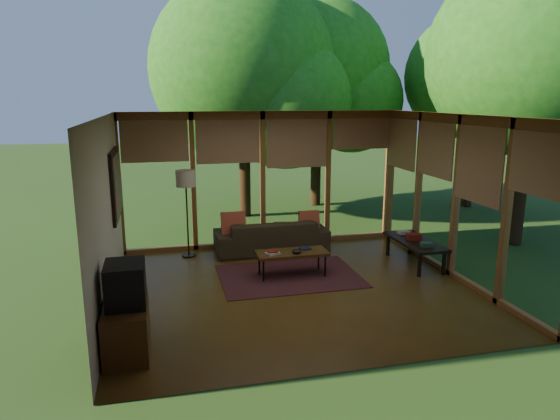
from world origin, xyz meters
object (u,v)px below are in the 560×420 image
object	(u,v)px
floor_lamp	(186,184)
side_console	(415,243)
television	(125,284)
coffee_table	(292,254)
sofa	(271,236)
media_cabinet	(127,328)

from	to	relation	value
floor_lamp	side_console	distance (m)	4.31
floor_lamp	television	bearing A→B (deg)	-104.52
coffee_table	side_console	xyz separation A→B (m)	(2.30, 0.04, 0.02)
sofa	coffee_table	size ratio (longest dim) A/B	1.81
sofa	coffee_table	world-z (taller)	sofa
coffee_table	side_console	distance (m)	2.30
sofa	floor_lamp	distance (m)	1.94
media_cabinet	side_console	bearing A→B (deg)	23.02
television	side_console	world-z (taller)	television
floor_lamp	media_cabinet	bearing A→B (deg)	-104.83
sofa	floor_lamp	bearing A→B (deg)	-2.86
side_console	media_cabinet	bearing A→B (deg)	-156.98
sofa	media_cabinet	distance (m)	4.28
coffee_table	sofa	bearing A→B (deg)	91.58
sofa	coffee_table	bearing A→B (deg)	91.11
floor_lamp	side_console	xyz separation A→B (m)	(3.94, -1.45, -1.00)
sofa	floor_lamp	xyz separation A→B (m)	(-1.60, 0.07, 1.09)
sofa	side_console	world-z (taller)	sofa
media_cabinet	coffee_table	distance (m)	3.27
side_console	floor_lamp	bearing A→B (deg)	159.86
media_cabinet	coffee_table	size ratio (longest dim) A/B	0.83
media_cabinet	television	world-z (taller)	television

